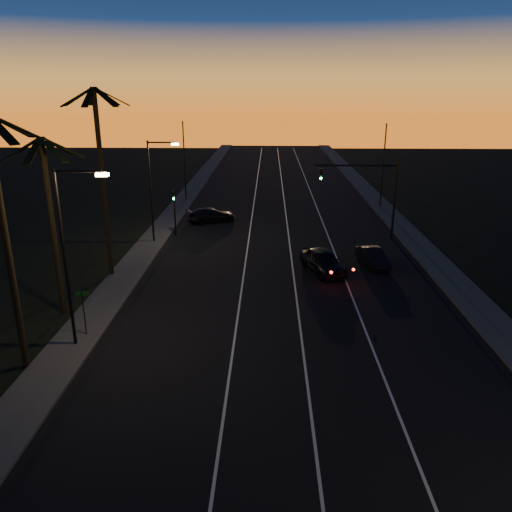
{
  "coord_description": "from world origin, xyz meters",
  "views": [
    {
      "loc": [
        -1.25,
        -2.28,
        12.37
      ],
      "look_at": [
        -1.98,
        24.67,
        3.34
      ],
      "focal_mm": 35.0,
      "sensor_mm": 36.0,
      "label": 1
    }
  ],
  "objects_px": {
    "signal_mast": "(368,184)",
    "cross_car": "(211,215)",
    "right_car": "(373,257)",
    "lead_car": "(323,261)"
  },
  "relations": [
    {
      "from": "lead_car",
      "to": "cross_car",
      "type": "relative_size",
      "value": 1.1
    },
    {
      "from": "lead_car",
      "to": "right_car",
      "type": "height_order",
      "value": "lead_car"
    },
    {
      "from": "signal_mast",
      "to": "lead_car",
      "type": "height_order",
      "value": "signal_mast"
    },
    {
      "from": "lead_car",
      "to": "cross_car",
      "type": "height_order",
      "value": "lead_car"
    },
    {
      "from": "lead_car",
      "to": "right_car",
      "type": "distance_m",
      "value": 4.11
    },
    {
      "from": "signal_mast",
      "to": "cross_car",
      "type": "xyz_separation_m",
      "value": [
        -14.04,
        5.02,
        -4.08
      ]
    },
    {
      "from": "lead_car",
      "to": "cross_car",
      "type": "bearing_deg",
      "value": 124.42
    },
    {
      "from": "right_car",
      "to": "lead_car",
      "type": "bearing_deg",
      "value": -157.89
    },
    {
      "from": "right_car",
      "to": "cross_car",
      "type": "xyz_separation_m",
      "value": [
        -13.31,
        12.32,
        0.05
      ]
    },
    {
      "from": "signal_mast",
      "to": "right_car",
      "type": "xyz_separation_m",
      "value": [
        -0.74,
        -7.3,
        -4.13
      ]
    }
  ]
}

